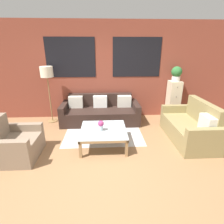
% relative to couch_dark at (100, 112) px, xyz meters
% --- Properties ---
extents(ground_plane, '(16.00, 16.00, 0.00)m').
position_rel_couch_dark_xyz_m(ground_plane, '(0.13, -1.95, -0.28)').
color(ground_plane, '#8E6642').
extents(wall_back_brick, '(8.40, 0.09, 2.80)m').
position_rel_couch_dark_xyz_m(wall_back_brick, '(0.13, 0.49, 1.12)').
color(wall_back_brick, brown).
rests_on(wall_back_brick, ground_plane).
extents(rug, '(1.93, 1.43, 0.00)m').
position_rel_couch_dark_xyz_m(rug, '(0.08, -0.75, -0.28)').
color(rug, '#BCB7B2').
rests_on(rug, ground_plane).
extents(couch_dark, '(2.21, 0.88, 0.78)m').
position_rel_couch_dark_xyz_m(couch_dark, '(0.00, 0.00, 0.00)').
color(couch_dark, black).
rests_on(couch_dark, ground_plane).
extents(settee_vintage, '(0.80, 1.59, 0.92)m').
position_rel_couch_dark_xyz_m(settee_vintage, '(2.11, -1.19, 0.03)').
color(settee_vintage, olive).
rests_on(settee_vintage, ground_plane).
extents(armchair_corner, '(0.80, 0.88, 0.84)m').
position_rel_couch_dark_xyz_m(armchair_corner, '(-1.66, -1.71, -0.01)').
color(armchair_corner, '#84705B').
rests_on(armchair_corner, ground_plane).
extents(coffee_table, '(0.99, 0.99, 0.39)m').
position_rel_couch_dark_xyz_m(coffee_table, '(0.08, -1.35, 0.05)').
color(coffee_table, silver).
rests_on(coffee_table, ground_plane).
extents(floor_lamp, '(0.34, 0.34, 1.60)m').
position_rel_couch_dark_xyz_m(floor_lamp, '(-1.43, 0.10, 1.09)').
color(floor_lamp, olive).
rests_on(floor_lamp, ground_plane).
extents(drawer_cabinet, '(0.34, 0.39, 1.14)m').
position_rel_couch_dark_xyz_m(drawer_cabinet, '(2.22, 0.22, 0.29)').
color(drawer_cabinet, beige).
rests_on(drawer_cabinet, ground_plane).
extents(potted_plant, '(0.30, 0.30, 0.42)m').
position_rel_couch_dark_xyz_m(potted_plant, '(2.22, 0.22, 1.09)').
color(potted_plant, silver).
rests_on(potted_plant, drawer_cabinet).
extents(flower_vase, '(0.13, 0.13, 0.23)m').
position_rel_couch_dark_xyz_m(flower_vase, '(0.03, -1.40, 0.24)').
color(flower_vase, '#ADBCC6').
rests_on(flower_vase, coffee_table).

